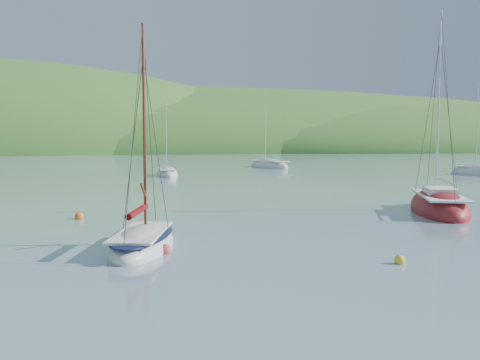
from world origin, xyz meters
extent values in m
plane|color=#7798A5|center=(0.00, 0.00, 0.00)|extent=(700.00, 700.00, 0.00)
ellipsoid|color=#3F762D|center=(0.00, 170.00, 0.00)|extent=(440.00, 110.00, 44.00)
ellipsoid|color=#3F762D|center=(90.00, 160.00, 0.00)|extent=(240.00, 100.00, 34.00)
ellipsoid|color=silver|center=(-5.19, 2.47, 0.11)|extent=(3.62, 6.52, 1.51)
cube|color=white|center=(-5.21, 2.35, 0.65)|extent=(2.75, 5.07, 0.10)
cylinder|color=brown|center=(-5.01, 3.19, 4.72)|extent=(0.12, 0.12, 8.22)
ellipsoid|color=#0D1638|center=(-5.19, 2.47, 0.55)|extent=(3.57, 6.45, 0.26)
cylinder|color=#5D0A0C|center=(-5.36, 1.75, 1.56)|extent=(0.92, 2.93, 0.24)
ellipsoid|color=maroon|center=(12.01, 9.19, 0.17)|extent=(5.95, 9.12, 2.38)
cube|color=white|center=(11.94, 9.03, 1.00)|extent=(4.54, 7.08, 0.10)
cylinder|color=silver|center=(12.39, 10.15, 6.36)|extent=(0.12, 0.12, 10.80)
cube|color=white|center=(11.94, 9.03, 1.24)|extent=(2.40, 2.85, 0.42)
cylinder|color=silver|center=(11.62, 8.23, 1.91)|extent=(1.61, 3.89, 0.09)
ellipsoid|color=silver|center=(-1.35, 42.25, 0.13)|extent=(2.37, 6.64, 1.81)
cube|color=white|center=(-1.35, 42.12, 0.77)|extent=(1.77, 5.18, 0.10)
cylinder|color=silver|center=(-1.35, 43.05, 4.71)|extent=(0.12, 0.12, 7.95)
ellipsoid|color=silver|center=(14.30, 55.91, 0.16)|extent=(5.51, 8.88, 2.28)
cube|color=white|center=(14.35, 55.75, 0.96)|extent=(4.20, 6.89, 0.10)
cylinder|color=silver|center=(13.97, 56.86, 5.95)|extent=(0.12, 0.12, 10.05)
cylinder|color=silver|center=(34.01, 36.53, 5.88)|extent=(0.12, 0.12, 9.94)
sphere|color=yellow|center=(3.45, -1.98, 0.12)|extent=(0.38, 0.38, 0.38)
sphere|color=#D93A4B|center=(-4.38, 1.32, 0.12)|extent=(0.48, 0.48, 0.48)
sphere|color=orange|center=(11.10, 10.09, 0.12)|extent=(0.43, 0.43, 0.43)
sphere|color=orange|center=(-8.28, 10.89, 0.12)|extent=(0.47, 0.47, 0.47)
camera|label=1|loc=(-5.68, -18.60, 4.35)|focal=40.00mm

